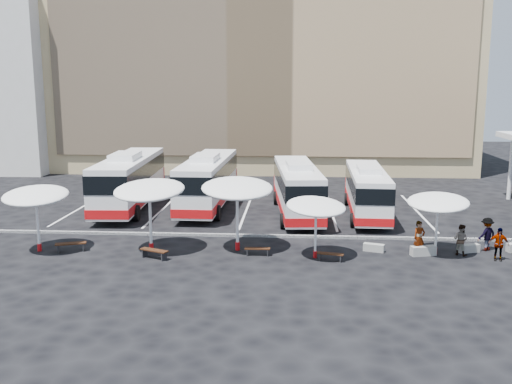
# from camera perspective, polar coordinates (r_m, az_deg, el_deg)

# --- Properties ---
(ground) EXTENTS (120.00, 120.00, 0.00)m
(ground) POSITION_cam_1_polar(r_m,az_deg,el_deg) (32.97, -2.09, -4.70)
(ground) COLOR black
(ground) RESTS_ON ground
(sandstone_building) EXTENTS (42.00, 18.25, 29.60)m
(sandstone_building) POSITION_cam_1_polar(r_m,az_deg,el_deg) (63.70, 0.87, 14.16)
(sandstone_building) COLOR tan
(sandstone_building) RESTS_ON ground
(apartment_block) EXTENTS (14.00, 14.00, 18.00)m
(apartment_block) POSITION_cam_1_polar(r_m,az_deg,el_deg) (67.36, -24.26, 9.96)
(apartment_block) COLOR silver
(apartment_block) RESTS_ON ground
(curb_divider) EXTENTS (34.00, 0.25, 0.15)m
(curb_divider) POSITION_cam_1_polar(r_m,az_deg,el_deg) (33.43, -2.00, -4.35)
(curb_divider) COLOR black
(curb_divider) RESTS_ON ground
(bay_lines) EXTENTS (24.15, 12.00, 0.01)m
(bay_lines) POSITION_cam_1_polar(r_m,az_deg,el_deg) (40.71, -0.93, -1.72)
(bay_lines) COLOR white
(bay_lines) RESTS_ON ground
(bus_0) EXTENTS (3.50, 13.00, 4.09)m
(bus_0) POSITION_cam_1_polar(r_m,az_deg,el_deg) (41.93, -12.49, 1.29)
(bus_0) COLOR white
(bus_0) RESTS_ON ground
(bus_1) EXTENTS (3.12, 12.53, 3.96)m
(bus_1) POSITION_cam_1_polar(r_m,az_deg,el_deg) (41.18, -4.80, 1.24)
(bus_1) COLOR white
(bus_1) RESTS_ON ground
(bus_2) EXTENTS (3.55, 11.92, 3.73)m
(bus_2) POSITION_cam_1_polar(r_m,az_deg,el_deg) (38.80, 4.12, 0.50)
(bus_2) COLOR white
(bus_2) RESTS_ON ground
(bus_3) EXTENTS (2.81, 10.95, 3.45)m
(bus_3) POSITION_cam_1_polar(r_m,az_deg,el_deg) (39.32, 11.02, 0.25)
(bus_3) COLOR white
(bus_3) RESTS_ON ground
(sunshade_0) EXTENTS (3.80, 3.84, 3.54)m
(sunshade_0) POSITION_cam_1_polar(r_m,az_deg,el_deg) (32.05, -21.17, -0.36)
(sunshade_0) COLOR white
(sunshade_0) RESTS_ON ground
(sunshade_1) EXTENTS (4.24, 4.29, 3.88)m
(sunshade_1) POSITION_cam_1_polar(r_m,az_deg,el_deg) (30.34, -10.62, 0.16)
(sunshade_1) COLOR white
(sunshade_1) RESTS_ON ground
(sunshade_2) EXTENTS (4.48, 4.52, 3.96)m
(sunshade_2) POSITION_cam_1_polar(r_m,az_deg,el_deg) (30.00, -1.90, 0.35)
(sunshade_2) COLOR white
(sunshade_2) RESTS_ON ground
(sunshade_3) EXTENTS (3.98, 4.00, 3.15)m
(sunshade_3) POSITION_cam_1_polar(r_m,az_deg,el_deg) (28.93, 6.02, -1.47)
(sunshade_3) COLOR white
(sunshade_3) RESTS_ON ground
(sunshade_4) EXTENTS (3.95, 3.97, 3.27)m
(sunshade_4) POSITION_cam_1_polar(r_m,az_deg,el_deg) (30.79, 17.74, -1.01)
(sunshade_4) COLOR white
(sunshade_4) RESTS_ON ground
(wood_bench_0) EXTENTS (1.63, 0.90, 0.48)m
(wood_bench_0) POSITION_cam_1_polar(r_m,az_deg,el_deg) (31.92, -18.03, -5.06)
(wood_bench_0) COLOR black
(wood_bench_0) RESTS_ON ground
(wood_bench_1) EXTENTS (1.58, 1.02, 0.47)m
(wood_bench_1) POSITION_cam_1_polar(r_m,az_deg,el_deg) (29.65, -10.15, -5.90)
(wood_bench_1) COLOR black
(wood_bench_1) RESTS_ON ground
(wood_bench_2) EXTENTS (1.33, 0.37, 0.41)m
(wood_bench_2) POSITION_cam_1_polar(r_m,az_deg,el_deg) (29.73, 0.14, -5.79)
(wood_bench_2) COLOR black
(wood_bench_2) RESTS_ON ground
(wood_bench_3) EXTENTS (1.38, 0.65, 0.41)m
(wood_bench_3) POSITION_cam_1_polar(r_m,az_deg,el_deg) (29.06, 7.45, -6.27)
(wood_bench_3) COLOR black
(wood_bench_3) RESTS_ON ground
(conc_bench_0) EXTENTS (1.15, 0.69, 0.41)m
(conc_bench_0) POSITION_cam_1_polar(r_m,az_deg,el_deg) (31.12, 11.70, -5.47)
(conc_bench_0) COLOR gray
(conc_bench_0) RESTS_ON ground
(conc_bench_1) EXTENTS (1.37, 0.74, 0.49)m
(conc_bench_1) POSITION_cam_1_polar(r_m,az_deg,el_deg) (31.02, 16.38, -5.66)
(conc_bench_1) COLOR gray
(conc_bench_1) RESTS_ON ground
(conc_bench_2) EXTENTS (1.19, 0.72, 0.42)m
(conc_bench_2) POSITION_cam_1_polar(r_m,az_deg,el_deg) (32.35, 20.52, -5.31)
(conc_bench_2) COLOR gray
(conc_bench_2) RESTS_ON ground
(passenger_0) EXTENTS (0.77, 0.64, 1.80)m
(passenger_0) POSITION_cam_1_polar(r_m,az_deg,el_deg) (30.93, 15.99, -4.43)
(passenger_0) COLOR black
(passenger_0) RESTS_ON ground
(passenger_1) EXTENTS (1.01, 0.98, 1.64)m
(passenger_1) POSITION_cam_1_polar(r_m,az_deg,el_deg) (31.54, 19.83, -4.52)
(passenger_1) COLOR black
(passenger_1) RESTS_ON ground
(passenger_2) EXTENTS (1.06, 0.60, 1.70)m
(passenger_2) POSITION_cam_1_polar(r_m,az_deg,el_deg) (31.24, 23.10, -4.83)
(passenger_2) COLOR black
(passenger_2) RESTS_ON ground
(passenger_3) EXTENTS (1.33, 1.15, 1.79)m
(passenger_3) POSITION_cam_1_polar(r_m,az_deg,el_deg) (32.88, 22.04, -3.92)
(passenger_3) COLOR black
(passenger_3) RESTS_ON ground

